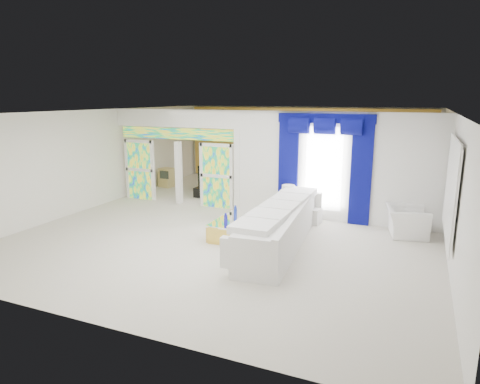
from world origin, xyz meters
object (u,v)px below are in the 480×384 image
at_px(armchair, 406,221).
at_px(grand_piano, 228,176).
at_px(coffee_table, 233,226).
at_px(white_sofa, 281,227).
at_px(console_table, 298,214).

height_order(armchair, grand_piano, grand_piano).
height_order(coffee_table, armchair, armchair).
bearing_deg(coffee_table, white_sofa, -12.53).
distance_m(console_table, armchair, 2.80).
relative_size(white_sofa, grand_piano, 2.37).
distance_m(coffee_table, armchair, 4.33).
bearing_deg(white_sofa, console_table, 88.79).
relative_size(coffee_table, armchair, 1.68).
bearing_deg(armchair, console_table, 77.52).
height_order(white_sofa, armchair, white_sofa).
xyz_separation_m(armchair, grand_piano, (-6.36, 3.20, 0.12)).
xyz_separation_m(white_sofa, armchair, (2.67, 1.89, -0.07)).
bearing_deg(armchair, coffee_table, 101.17).
bearing_deg(white_sofa, armchair, 30.55).
distance_m(console_table, grand_piano, 4.73).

